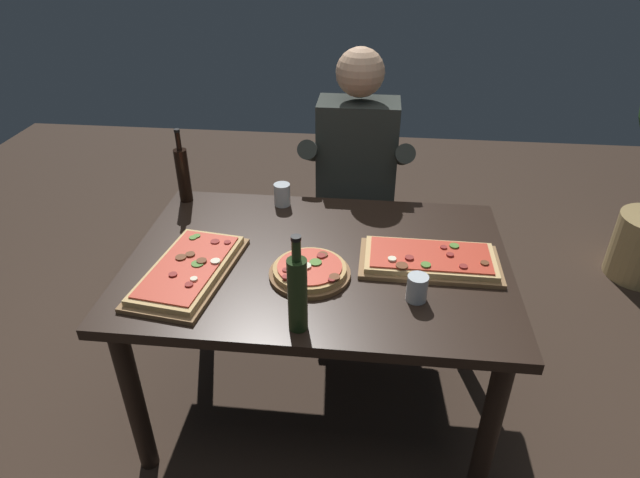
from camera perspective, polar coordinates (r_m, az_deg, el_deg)
The scene contains 11 objects.
ground_plane at distance 2.49m, azimuth -0.13°, elevation -16.26°, with size 6.40×6.40×0.00m, color #38281E.
dining_table at distance 2.06m, azimuth -0.15°, elevation -4.17°, with size 1.40×0.96×0.74m.
pizza_rectangular_front at distance 1.99m, azimuth 11.51°, elevation -2.15°, with size 0.51×0.26×0.05m.
pizza_rectangular_left at distance 1.96m, azimuth -13.72°, elevation -3.17°, with size 0.34×0.54×0.05m.
pizza_round_far at distance 1.90m, azimuth -1.09°, elevation -3.40°, with size 0.29×0.29×0.05m.
wine_bottle_dark at distance 2.41m, azimuth -14.28°, elevation 6.71°, with size 0.06×0.06×0.33m.
oil_bottle_amber at distance 1.61m, azimuth -2.40°, elevation -5.64°, with size 0.06×0.06×0.33m.
tumbler_near_camera at distance 1.80m, azimuth 10.22°, elevation -5.12°, with size 0.07×0.07×0.09m.
tumbler_far_side at distance 2.34m, azimuth -4.02°, elevation 4.71°, with size 0.07×0.07×0.10m.
diner_chair at distance 2.86m, azimuth 3.76°, elevation 3.18°, with size 0.44×0.44×0.87m.
seated_diner at distance 2.64m, azimuth 3.83°, elevation 6.83°, with size 0.53×0.41×1.33m.
Camera 1 is at (0.18, -1.65, 1.85)m, focal length 30.28 mm.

